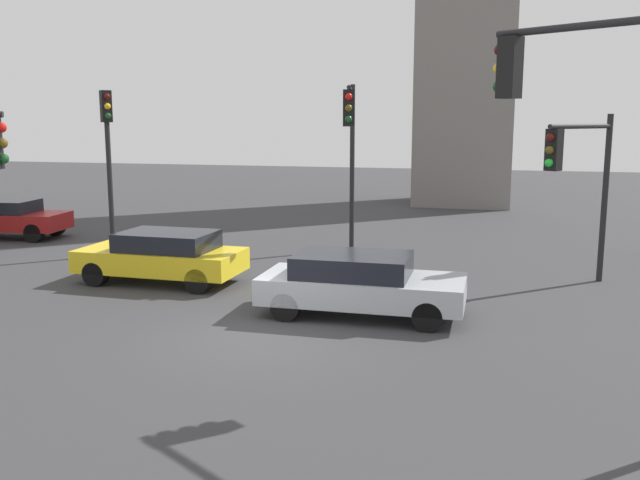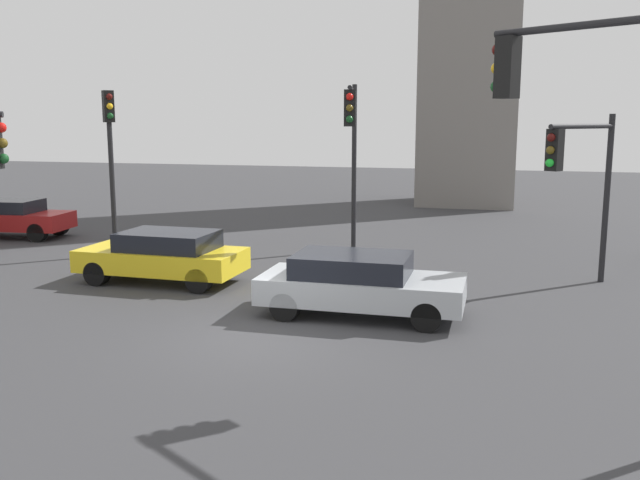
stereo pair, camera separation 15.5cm
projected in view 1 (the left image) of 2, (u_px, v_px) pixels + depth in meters
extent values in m
plane|color=#38383A|center=(265.00, 337.00, 14.03)|extent=(103.13, 103.13, 0.00)
cylinder|color=black|center=(352.00, 169.00, 23.10)|extent=(0.16, 0.16, 5.58)
cylinder|color=black|center=(351.00, 91.00, 20.58)|extent=(0.92, 4.20, 0.12)
cube|color=black|center=(349.00, 108.00, 18.84)|extent=(0.37, 0.37, 1.00)
sphere|color=red|center=(349.00, 97.00, 18.59)|extent=(0.20, 0.20, 0.20)
sphere|color=#594714|center=(349.00, 108.00, 18.64)|extent=(0.20, 0.20, 0.20)
sphere|color=#14471E|center=(349.00, 119.00, 18.69)|extent=(0.20, 0.20, 0.20)
cylinder|color=black|center=(110.00, 175.00, 22.09)|extent=(0.16, 0.16, 5.34)
cube|color=black|center=(106.00, 106.00, 21.72)|extent=(0.45, 0.45, 1.00)
sphere|color=#4C0F0C|center=(107.00, 97.00, 21.50)|extent=(0.20, 0.20, 0.20)
sphere|color=yellow|center=(107.00, 106.00, 21.55)|extent=(0.20, 0.20, 0.20)
sphere|color=#14471E|center=(108.00, 116.00, 21.60)|extent=(0.20, 0.20, 0.20)
cylinder|color=black|center=(616.00, 23.00, 9.98)|extent=(3.43, 2.10, 0.12)
cube|color=black|center=(510.00, 68.00, 11.28)|extent=(0.44, 0.44, 1.00)
sphere|color=#4C0F0C|center=(500.00, 50.00, 11.37)|extent=(0.20, 0.20, 0.20)
sphere|color=yellow|center=(499.00, 68.00, 11.42)|extent=(0.20, 0.20, 0.20)
sphere|color=#14471E|center=(498.00, 87.00, 11.48)|extent=(0.20, 0.20, 0.20)
cylinder|color=black|center=(605.00, 199.00, 18.55)|extent=(0.16, 0.16, 4.57)
cylinder|color=black|center=(582.00, 126.00, 17.16)|extent=(1.78, 2.73, 0.12)
cube|color=black|center=(554.00, 150.00, 16.37)|extent=(0.44, 0.44, 1.00)
sphere|color=#4C0F0C|center=(550.00, 137.00, 16.18)|extent=(0.20, 0.20, 0.20)
sphere|color=#594714|center=(550.00, 150.00, 16.23)|extent=(0.20, 0.20, 0.20)
sphere|color=green|center=(549.00, 163.00, 16.28)|extent=(0.20, 0.20, 0.20)
sphere|color=red|center=(1.00, 128.00, 13.17)|extent=(0.20, 0.20, 0.20)
sphere|color=#594714|center=(3.00, 143.00, 13.22)|extent=(0.20, 0.20, 0.20)
sphere|color=#14471E|center=(4.00, 159.00, 13.27)|extent=(0.20, 0.20, 0.20)
cube|color=maroon|center=(9.00, 221.00, 25.85)|extent=(4.50, 2.34, 0.62)
cube|color=black|center=(2.00, 207.00, 25.79)|extent=(2.59, 1.89, 0.51)
cylinder|color=black|center=(56.00, 227.00, 26.44)|extent=(0.72, 0.41, 0.69)
cylinder|color=black|center=(34.00, 233.00, 24.97)|extent=(0.72, 0.41, 0.69)
cube|color=yellow|center=(161.00, 260.00, 18.69)|extent=(4.47, 2.01, 0.60)
cube|color=black|center=(167.00, 241.00, 18.54)|extent=(2.51, 1.75, 0.53)
cylinder|color=black|center=(96.00, 274.00, 18.38)|extent=(0.66, 0.36, 0.66)
cylinder|color=black|center=(128.00, 262.00, 19.90)|extent=(0.66, 0.36, 0.66)
cylinder|color=black|center=(199.00, 281.00, 17.57)|extent=(0.66, 0.36, 0.66)
cylinder|color=black|center=(224.00, 268.00, 19.10)|extent=(0.66, 0.36, 0.66)
cube|color=#ADB2B7|center=(362.00, 289.00, 15.51)|extent=(4.61, 2.05, 0.59)
cube|color=black|center=(353.00, 266.00, 15.48)|extent=(2.59, 1.79, 0.54)
cylinder|color=black|center=(434.00, 297.00, 15.96)|extent=(0.65, 0.37, 0.64)
cylinder|color=black|center=(428.00, 316.00, 14.40)|extent=(0.65, 0.37, 0.64)
cylinder|color=black|center=(306.00, 289.00, 16.72)|extent=(0.65, 0.37, 0.64)
cylinder|color=black|center=(286.00, 306.00, 15.16)|extent=(0.65, 0.37, 0.64)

